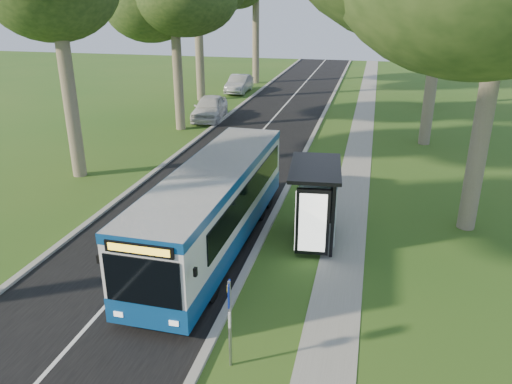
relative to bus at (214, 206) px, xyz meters
The scene contains 12 objects.
ground 3.20m from the bus, 56.35° to the right, with size 120.00×120.00×0.00m, color #2D591C.
road 8.04m from the bus, 104.21° to the left, with size 7.00×100.00×0.02m, color black.
kerb_east 7.95m from the bus, 78.48° to the left, with size 0.25×100.00×0.12m, color #9E9B93.
kerb_west 9.51m from the bus, 125.39° to the left, with size 0.25×100.00×0.12m, color #9E9B93.
centre_line 8.04m from the bus, 104.21° to the left, with size 0.12×100.00×0.01m, color white.
footpath 9.04m from the bus, 59.22° to the left, with size 1.50×100.00×0.02m, color gray.
bus is the anchor object (origin of this frame).
bus_stop_sign 6.40m from the bus, 69.01° to the right, with size 0.11×0.33×2.37m.
bus_shelter 3.65m from the bus, 14.26° to the left, with size 2.08×3.45×2.83m.
litter_bin 5.95m from the bus, 59.91° to the left, with size 0.49×0.49×0.86m.
car_white 19.89m from the bus, 108.77° to the left, with size 2.03×5.05×1.72m, color silver.
car_silver 30.77m from the bus, 103.49° to the left, with size 1.68×4.81×1.58m, color #AAADB2.
Camera 1 is at (3.59, -13.03, 8.42)m, focal length 35.00 mm.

